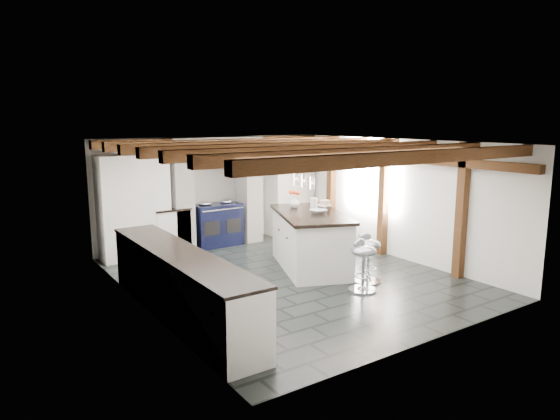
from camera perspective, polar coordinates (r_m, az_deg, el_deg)
ground at (r=8.60m, az=0.94°, el=-7.70°), size 6.00×6.00×0.00m
room_shell at (r=9.22m, az=-7.20°, el=0.29°), size 6.00×6.03×6.00m
range_cooker at (r=10.71m, az=-7.26°, el=-1.57°), size 1.00×0.63×0.99m
kitchen_island at (r=9.01m, az=3.47°, el=-3.41°), size 1.78×2.32×1.37m
bar_stool_near at (r=8.35m, az=10.00°, el=-4.78°), size 0.44×0.44×0.82m
bar_stool_far at (r=7.91m, az=9.45°, el=-5.57°), size 0.48×0.48×0.83m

